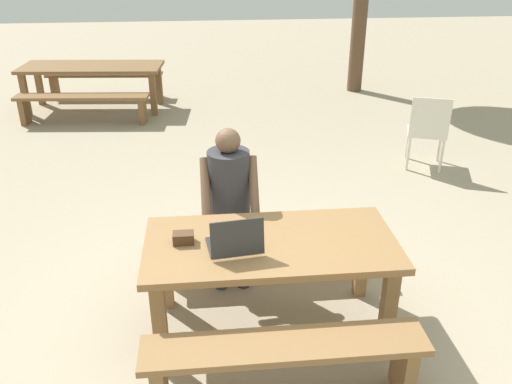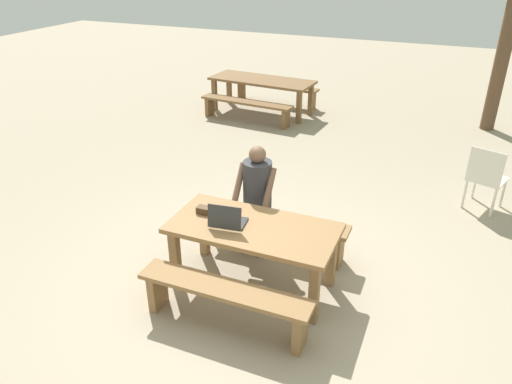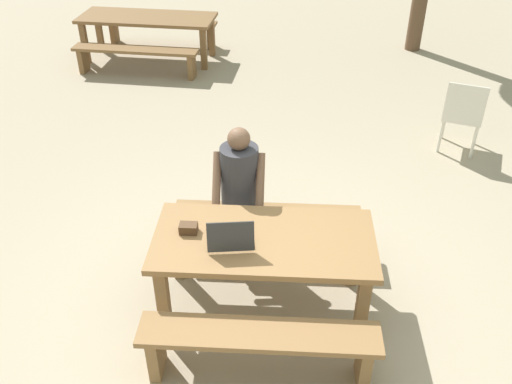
% 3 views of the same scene
% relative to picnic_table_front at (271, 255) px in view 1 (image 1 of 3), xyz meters
% --- Properties ---
extents(ground_plane, '(30.00, 30.00, 0.00)m').
position_rel_picnic_table_front_xyz_m(ground_plane, '(0.00, 0.00, -0.61)').
color(ground_plane, tan).
extents(picnic_table_front, '(1.69, 0.83, 0.72)m').
position_rel_picnic_table_front_xyz_m(picnic_table_front, '(0.00, 0.00, 0.00)').
color(picnic_table_front, olive).
rests_on(picnic_table_front, ground).
extents(bench_near, '(1.67, 0.30, 0.45)m').
position_rel_picnic_table_front_xyz_m(bench_near, '(0.00, -0.69, -0.27)').
color(bench_near, olive).
rests_on(bench_near, ground).
extents(bench_far, '(1.67, 0.30, 0.45)m').
position_rel_picnic_table_front_xyz_m(bench_far, '(0.00, 0.69, -0.27)').
color(bench_far, olive).
rests_on(bench_far, ground).
extents(laptop, '(0.38, 0.32, 0.26)m').
position_rel_picnic_table_front_xyz_m(laptop, '(-0.25, -0.09, 0.17)').
color(laptop, '#2D2D2D').
rests_on(laptop, picnic_table_front).
extents(small_pouch, '(0.14, 0.09, 0.07)m').
position_rel_picnic_table_front_xyz_m(small_pouch, '(-0.58, 0.04, 0.15)').
color(small_pouch, '#4C331E').
rests_on(small_pouch, picnic_table_front).
extents(person_seated, '(0.43, 0.42, 1.28)m').
position_rel_picnic_table_front_xyz_m(person_seated, '(-0.24, 0.66, 0.15)').
color(person_seated, '#333847').
rests_on(person_seated, ground).
extents(plastic_chair, '(0.56, 0.56, 0.90)m').
position_rel_picnic_table_front_xyz_m(plastic_chair, '(2.20, 2.69, -0.13)').
color(plastic_chair, silver).
rests_on(plastic_chair, ground).
extents(picnic_table_mid, '(2.23, 1.00, 0.71)m').
position_rel_picnic_table_front_xyz_m(picnic_table_mid, '(-2.14, 5.51, 0.01)').
color(picnic_table_mid, brown).
rests_on(picnic_table_mid, ground).
extents(bench_mid_south, '(1.97, 0.47, 0.43)m').
position_rel_picnic_table_front_xyz_m(bench_mid_south, '(-2.20, 4.82, -0.28)').
color(bench_mid_south, brown).
rests_on(bench_mid_south, ground).
extents(bench_mid_north, '(1.97, 0.47, 0.43)m').
position_rel_picnic_table_front_xyz_m(bench_mid_north, '(-2.08, 6.19, -0.28)').
color(bench_mid_north, brown).
rests_on(bench_mid_north, ground).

